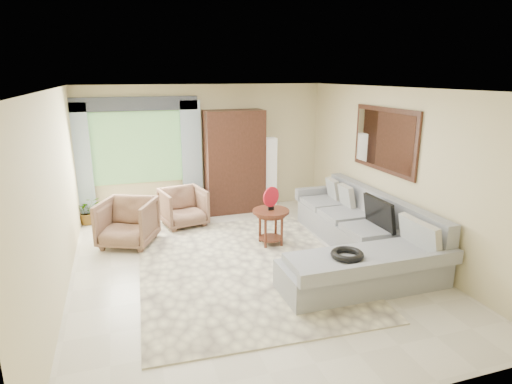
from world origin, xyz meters
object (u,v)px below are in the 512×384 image
object	(u,v)px
armchair_right	(183,207)
floor_lamp	(270,173)
tv_screen	(379,213)
armoire	(234,162)
coffee_table	(271,227)
sectional_sofa	(359,239)
potted_plant	(88,210)
armchair_left	(128,223)

from	to	relation	value
armchair_right	floor_lamp	size ratio (longest dim) A/B	0.53
tv_screen	armoire	xyz separation A→B (m)	(-1.50, 2.99, 0.33)
coffee_table	armoire	xyz separation A→B (m)	(-0.07, 2.02, 0.73)
sectional_sofa	armoire	distance (m)	3.24
sectional_sofa	armchair_right	size ratio (longest dim) A/B	4.37
floor_lamp	tv_screen	bearing A→B (deg)	-77.06
armchair_right	potted_plant	distance (m)	1.86
sectional_sofa	coffee_table	xyz separation A→B (m)	(-1.16, 0.88, 0.04)
sectional_sofa	armchair_right	distance (m)	3.33
coffee_table	potted_plant	distance (m)	3.64
coffee_table	armchair_left	size ratio (longest dim) A/B	0.71
armchair_left	floor_lamp	world-z (taller)	floor_lamp
coffee_table	armchair_left	xyz separation A→B (m)	(-2.28, 0.74, 0.07)
coffee_table	potted_plant	bearing A→B (deg)	145.13
sectional_sofa	potted_plant	xyz separation A→B (m)	(-4.14, 2.96, -0.02)
armoire	floor_lamp	bearing A→B (deg)	4.29
coffee_table	armchair_left	world-z (taller)	armchair_left
sectional_sofa	tv_screen	bearing A→B (deg)	-18.55
armchair_left	floor_lamp	bearing A→B (deg)	48.43
armchair_right	armchair_left	bearing A→B (deg)	-158.35
sectional_sofa	tv_screen	distance (m)	0.52
armchair_right	sectional_sofa	bearing A→B (deg)	-55.38
armchair_right	floor_lamp	distance (m)	2.11
sectional_sofa	coffee_table	bearing A→B (deg)	142.80
tv_screen	floor_lamp	distance (m)	3.13
coffee_table	armoire	bearing A→B (deg)	92.12
coffee_table	armoire	distance (m)	2.15
armchair_right	armoire	world-z (taller)	armoire
potted_plant	armoire	bearing A→B (deg)	-1.21
armchair_right	potted_plant	size ratio (longest dim) A/B	1.48
tv_screen	potted_plant	size ratio (longest dim) A/B	1.38
sectional_sofa	potted_plant	size ratio (longest dim) A/B	6.45
armchair_left	floor_lamp	distance (m)	3.31
sectional_sofa	floor_lamp	size ratio (longest dim) A/B	2.31
potted_plant	armoire	world-z (taller)	armoire
coffee_table	armchair_right	distance (m)	1.89
armoire	floor_lamp	distance (m)	0.86
potted_plant	floor_lamp	size ratio (longest dim) A/B	0.36
sectional_sofa	floor_lamp	distance (m)	3.03
sectional_sofa	armchair_right	world-z (taller)	sectional_sofa
armchair_left	armoire	size ratio (longest dim) A/B	0.41
armchair_right	potted_plant	bearing A→B (deg)	147.71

